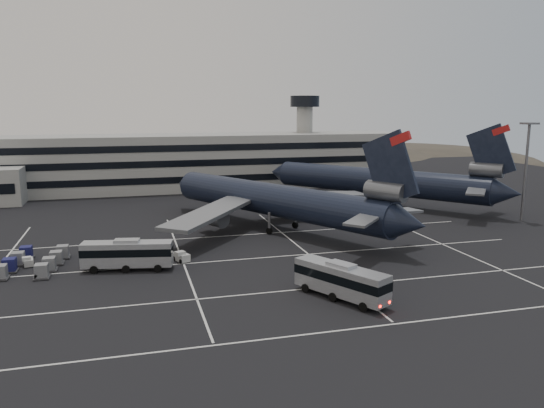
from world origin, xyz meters
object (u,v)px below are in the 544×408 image
(trijet_main, at_px, (276,200))
(uld_cluster, at_px, (34,262))
(bus_far, at_px, (127,253))
(tug_a, at_px, (28,262))
(bus_near, at_px, (341,279))

(trijet_main, distance_m, uld_cluster, 39.56)
(bus_far, height_order, uld_cluster, bus_far)
(trijet_main, bearing_deg, uld_cluster, 169.96)
(tug_a, height_order, uld_cluster, uld_cluster)
(bus_far, relative_size, uld_cluster, 0.98)
(bus_near, distance_m, tug_a, 42.28)
(trijet_main, bearing_deg, bus_far, -175.11)
(bus_near, xyz_separation_m, bus_far, (-22.83, 17.25, -0.01))
(trijet_main, height_order, uld_cluster, trijet_main)
(trijet_main, distance_m, bus_near, 34.47)
(trijet_main, distance_m, tug_a, 40.01)
(bus_near, relative_size, tug_a, 4.86)
(tug_a, bearing_deg, uld_cluster, -67.45)
(trijet_main, height_order, bus_near, trijet_main)
(trijet_main, height_order, tug_a, trijet_main)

